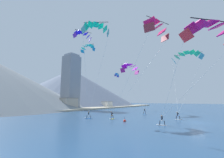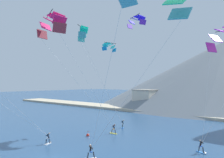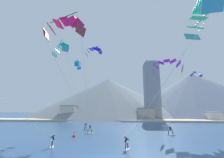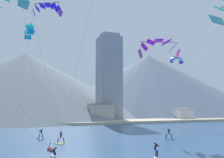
{
  "view_description": "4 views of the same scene",
  "coord_description": "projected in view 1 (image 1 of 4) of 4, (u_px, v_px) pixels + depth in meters",
  "views": [
    {
      "loc": [
        -34.62,
        -3.62,
        4.3
      ],
      "look_at": [
        -0.91,
        19.85,
        10.22
      ],
      "focal_mm": 24.0,
      "sensor_mm": 36.0,
      "label": 1
    },
    {
      "loc": [
        25.24,
        -16.94,
        9.55
      ],
      "look_at": [
        -1.62,
        12.53,
        9.92
      ],
      "focal_mm": 40.0,
      "sensor_mm": 36.0,
      "label": 2
    },
    {
      "loc": [
        2.48,
        -16.62,
        5.2
      ],
      "look_at": [
        -0.14,
        14.47,
        11.39
      ],
      "focal_mm": 24.0,
      "sensor_mm": 36.0,
      "label": 3
    },
    {
      "loc": [
        -10.32,
        -18.88,
        5.58
      ],
      "look_at": [
        2.16,
        16.21,
        9.24
      ],
      "focal_mm": 40.0,
      "sensor_mm": 36.0,
      "label": 4
    }
  ],
  "objects": [
    {
      "name": "kitesurfer_mid_center",
      "position": [
        179.0,
        117.0,
        33.87
      ],
      "size": [
        0.95,
        1.78,
        1.82
      ],
      "color": "white",
      "rests_on": "ground"
    },
    {
      "name": "parafoil_kite_mid_center",
      "position": [
        187.0,
        55.0,
        44.13
      ],
      "size": [
        11.77,
        8.72,
        17.31
      ],
      "color": "#47A7B8"
    },
    {
      "name": "race_marker_buoy",
      "position": [
        125.0,
        121.0,
        30.75
      ],
      "size": [
        0.56,
        0.56,
        1.02
      ],
      "color": "red",
      "rests_on": "ground"
    },
    {
      "name": "shore_building_harbour_front",
      "position": [
        69.0,
        104.0,
        69.49
      ],
      "size": [
        7.4,
        4.8,
        5.55
      ],
      "color": "#B7AD9E",
      "rests_on": "ground"
    },
    {
      "name": "parafoil_kite_distant_mid_solo",
      "position": [
        117.0,
        75.0,
        75.19
      ],
      "size": [
        4.27,
        2.61,
        1.85
      ],
      "color": "#443FC1"
    },
    {
      "name": "mountain_peak_central_summit",
      "position": [
        71.0,
        87.0,
        135.72
      ],
      "size": [
        114.58,
        114.58,
        32.43
      ],
      "color": "slate",
      "rests_on": "ground"
    },
    {
      "name": "kitesurfer_far_right",
      "position": [
        145.0,
        112.0,
        48.02
      ],
      "size": [
        1.73,
        1.14,
        1.83
      ],
      "color": "#337FDB",
      "rests_on": "ground"
    },
    {
      "name": "ground_plane",
      "position": [
        197.0,
        122.0,
        29.56
      ],
      "size": [
        400.0,
        400.0,
        0.0
      ],
      "primitive_type": "plane",
      "color": "navy"
    },
    {
      "name": "parafoil_kite_far_left",
      "position": [
        96.0,
        28.0,
        31.2
      ],
      "size": [
        7.51,
        8.58,
        19.13
      ],
      "color": "teal"
    },
    {
      "name": "parafoil_kite_distant_high_outer",
      "position": [
        82.0,
        35.0,
        42.0
      ],
      "size": [
        5.37,
        2.96,
        2.34
      ],
      "color": "#6528BD"
    },
    {
      "name": "parafoil_kite_distant_low_drift",
      "position": [
        88.0,
        47.0,
        35.64
      ],
      "size": [
        1.51,
        3.83,
        1.78
      ],
      "color": "#158BCB"
    },
    {
      "name": "shore_building_quay_east",
      "position": [
        107.0,
        104.0,
        91.58
      ],
      "size": [
        5.27,
        5.11,
        3.82
      ],
      "color": "silver",
      "rests_on": "ground"
    },
    {
      "name": "parafoil_kite_near_lead",
      "position": [
        156.0,
        28.0,
        29.23
      ],
      "size": [
        7.13,
        13.51,
        18.46
      ],
      "color": "maroon"
    },
    {
      "name": "kitesurfer_near_lead",
      "position": [
        112.0,
        117.0,
        34.82
      ],
      "size": [
        1.75,
        0.66,
        1.78
      ],
      "color": "yellow",
      "rests_on": "ground"
    },
    {
      "name": "kitesurfer_near_trail",
      "position": [
        161.0,
        122.0,
        26.11
      ],
      "size": [
        1.06,
        1.76,
        1.81
      ],
      "color": "white",
      "rests_on": "ground"
    },
    {
      "name": "parafoil_kite_near_trail",
      "position": [
        209.0,
        30.0,
        16.11
      ],
      "size": [
        11.17,
        10.89,
        11.26
      ],
      "color": "red"
    },
    {
      "name": "shoreline_strip",
      "position": [
        51.0,
        111.0,
        57.4
      ],
      "size": [
        180.0,
        10.0,
        0.7
      ],
      "primitive_type": "cube",
      "color": "beige",
      "rests_on": "ground"
    },
    {
      "name": "kitesurfer_far_left",
      "position": [
        88.0,
        116.0,
        36.07
      ],
      "size": [
        1.38,
        1.62,
        1.77
      ],
      "color": "#337FDB",
      "rests_on": "ground"
    },
    {
      "name": "parafoil_kite_far_right",
      "position": [
        130.0,
        68.0,
        55.36
      ],
      "size": [
        7.95,
        8.18,
        16.24
      ],
      "color": "#A51D89"
    },
    {
      "name": "highrise_tower",
      "position": [
        71.0,
        82.0,
        76.52
      ],
      "size": [
        7.0,
        7.0,
        28.22
      ],
      "color": "gray",
      "rests_on": "ground"
    }
  ]
}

